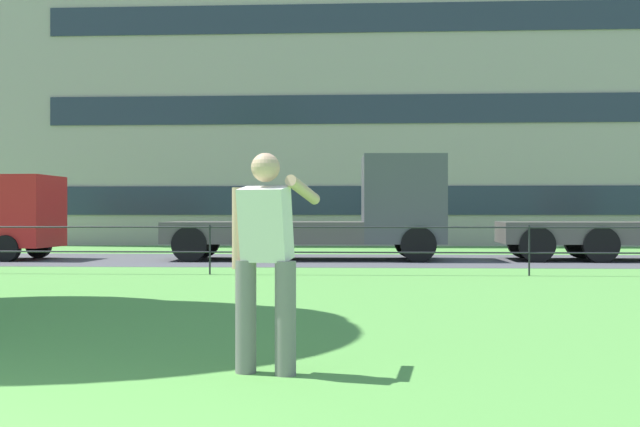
# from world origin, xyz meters

# --- Properties ---
(street_strip) EXTENTS (80.00, 6.15, 0.01)m
(street_strip) POSITION_xyz_m (0.00, 18.00, 0.00)
(street_strip) COLOR #4C4C51
(street_strip) RESTS_ON ground
(park_fence) EXTENTS (38.14, 0.04, 1.00)m
(park_fence) POSITION_xyz_m (0.00, 12.77, 0.68)
(park_fence) COLOR #232328
(park_fence) RESTS_ON ground
(person_thrower) EXTENTS (0.65, 0.75, 1.67)m
(person_thrower) POSITION_xyz_m (2.38, 2.73, 0.90)
(person_thrower) COLOR slate
(person_thrower) RESTS_ON ground
(flatbed_truck_left) EXTENTS (7.38, 2.66, 2.75)m
(flatbed_truck_left) POSITION_xyz_m (2.63, 18.13, 1.22)
(flatbed_truck_left) COLOR #4C4C51
(flatbed_truck_left) RESTS_ON ground
(apartment_building_background) EXTENTS (36.75, 16.24, 14.32)m
(apartment_building_background) POSITION_xyz_m (6.21, 35.51, 7.16)
(apartment_building_background) COLOR #ADA393
(apartment_building_background) RESTS_ON ground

